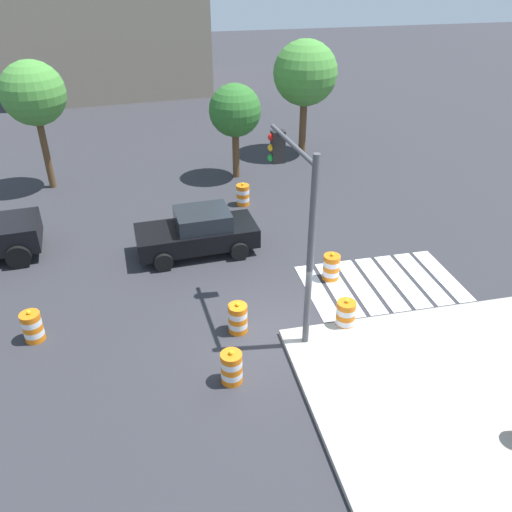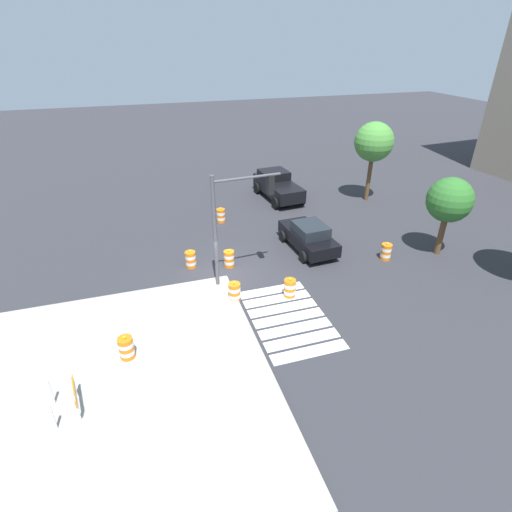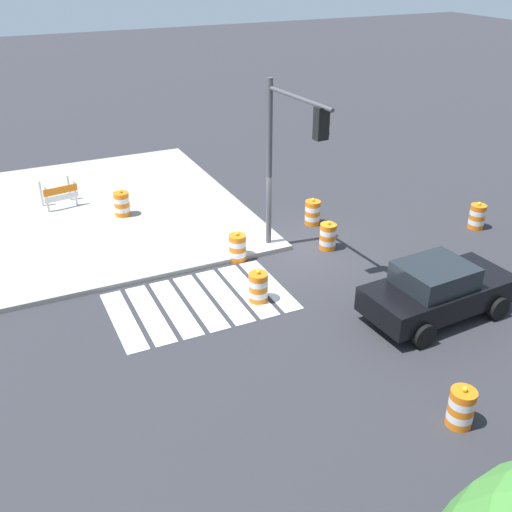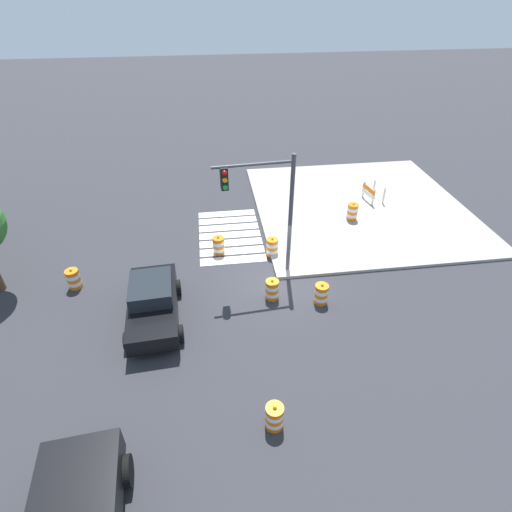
{
  "view_description": "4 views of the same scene",
  "coord_description": "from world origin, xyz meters",
  "px_view_note": "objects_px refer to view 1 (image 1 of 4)",
  "views": [
    {
      "loc": [
        -3.22,
        -11.4,
        9.78
      ],
      "look_at": [
        -0.05,
        2.87,
        0.97
      ],
      "focal_mm": 36.63,
      "sensor_mm": 36.0,
      "label": 1
    },
    {
      "loc": [
        16.83,
        -3.75,
        10.92
      ],
      "look_at": [
        1.18,
        1.19,
        1.72
      ],
      "focal_mm": 27.93,
      "sensor_mm": 36.0,
      "label": 2
    },
    {
      "loc": [
        8.81,
        15.78,
        9.2
      ],
      "look_at": [
        1.86,
        1.06,
        0.68
      ],
      "focal_mm": 41.93,
      "sensor_mm": 36.0,
      "label": 3
    },
    {
      "loc": [
        -13.46,
        2.74,
        11.25
      ],
      "look_at": [
        0.9,
        0.82,
        0.77
      ],
      "focal_mm": 27.62,
      "sensor_mm": 36.0,
      "label": 4
    }
  ],
  "objects_px": {
    "street_tree_streetside_far": "(305,74)",
    "traffic_barrel_lane_center": "(345,315)",
    "traffic_barrel_median_near": "(238,318)",
    "traffic_barrel_near_corner": "(33,327)",
    "traffic_barrel_far_curb": "(243,195)",
    "sports_car": "(198,232)",
    "traffic_light_pole": "(296,203)",
    "street_tree_streetside_near": "(235,111)",
    "street_tree_streetside_mid": "(33,94)",
    "traffic_barrel_median_far": "(232,367)",
    "traffic_barrel_crosswalk_end": "(331,267)"
  },
  "relations": [
    {
      "from": "sports_car",
      "to": "street_tree_streetside_far",
      "type": "bearing_deg",
      "value": 54.1
    },
    {
      "from": "traffic_barrel_lane_center",
      "to": "street_tree_streetside_far",
      "type": "height_order",
      "value": "street_tree_streetside_far"
    },
    {
      "from": "traffic_barrel_crosswalk_end",
      "to": "street_tree_streetside_mid",
      "type": "xyz_separation_m",
      "value": [
        -10.01,
        10.16,
        3.8
      ]
    },
    {
      "from": "sports_car",
      "to": "traffic_barrel_lane_center",
      "type": "xyz_separation_m",
      "value": [
        3.63,
        -5.33,
        -0.36
      ]
    },
    {
      "from": "traffic_barrel_near_corner",
      "to": "traffic_light_pole",
      "type": "bearing_deg",
      "value": -5.96
    },
    {
      "from": "traffic_barrel_crosswalk_end",
      "to": "traffic_barrel_far_curb",
      "type": "bearing_deg",
      "value": 105.3
    },
    {
      "from": "traffic_barrel_crosswalk_end",
      "to": "traffic_barrel_far_curb",
      "type": "xyz_separation_m",
      "value": [
        -1.74,
        6.38,
        0.0
      ]
    },
    {
      "from": "street_tree_streetside_near",
      "to": "street_tree_streetside_mid",
      "type": "relative_size",
      "value": 0.78
    },
    {
      "from": "traffic_barrel_near_corner",
      "to": "street_tree_streetside_far",
      "type": "height_order",
      "value": "street_tree_streetside_far"
    },
    {
      "from": "traffic_barrel_near_corner",
      "to": "street_tree_streetside_far",
      "type": "bearing_deg",
      "value": 47.91
    },
    {
      "from": "traffic_light_pole",
      "to": "street_tree_streetside_near",
      "type": "xyz_separation_m",
      "value": [
        0.5,
        11.48,
        -0.74
      ]
    },
    {
      "from": "traffic_barrel_median_near",
      "to": "street_tree_streetside_far",
      "type": "xyz_separation_m",
      "value": [
        6.22,
        14.14,
        3.68
      ]
    },
    {
      "from": "traffic_barrel_median_near",
      "to": "street_tree_streetside_near",
      "type": "xyz_separation_m",
      "value": [
        2.14,
        11.6,
        2.72
      ]
    },
    {
      "from": "sports_car",
      "to": "traffic_barrel_median_near",
      "type": "height_order",
      "value": "sports_car"
    },
    {
      "from": "street_tree_streetside_mid",
      "to": "street_tree_streetside_far",
      "type": "height_order",
      "value": "street_tree_streetside_far"
    },
    {
      "from": "traffic_barrel_crosswalk_end",
      "to": "street_tree_streetside_near",
      "type": "bearing_deg",
      "value": 98.54
    },
    {
      "from": "traffic_barrel_median_far",
      "to": "traffic_barrel_far_curb",
      "type": "bearing_deg",
      "value": 77.13
    },
    {
      "from": "traffic_barrel_far_curb",
      "to": "traffic_barrel_near_corner",
      "type": "bearing_deg",
      "value": -135.19
    },
    {
      "from": "street_tree_streetside_far",
      "to": "street_tree_streetside_mid",
      "type": "bearing_deg",
      "value": -171.3
    },
    {
      "from": "sports_car",
      "to": "street_tree_streetside_mid",
      "type": "xyz_separation_m",
      "value": [
        -5.9,
        7.39,
        3.44
      ]
    },
    {
      "from": "traffic_barrel_median_far",
      "to": "traffic_barrel_lane_center",
      "type": "distance_m",
      "value": 3.92
    },
    {
      "from": "traffic_barrel_median_far",
      "to": "street_tree_streetside_near",
      "type": "relative_size",
      "value": 0.23
    },
    {
      "from": "traffic_barrel_median_far",
      "to": "street_tree_streetside_mid",
      "type": "distance_m",
      "value": 15.81
    },
    {
      "from": "traffic_light_pole",
      "to": "street_tree_streetside_mid",
      "type": "distance_m",
      "value": 14.53
    },
    {
      "from": "street_tree_streetside_far",
      "to": "traffic_barrel_lane_center",
      "type": "bearing_deg",
      "value": -102.01
    },
    {
      "from": "sports_car",
      "to": "traffic_light_pole",
      "type": "height_order",
      "value": "traffic_light_pole"
    },
    {
      "from": "traffic_light_pole",
      "to": "street_tree_streetside_near",
      "type": "bearing_deg",
      "value": 87.49
    },
    {
      "from": "traffic_barrel_crosswalk_end",
      "to": "traffic_barrel_far_curb",
      "type": "distance_m",
      "value": 6.61
    },
    {
      "from": "traffic_barrel_lane_center",
      "to": "traffic_barrel_crosswalk_end",
      "type": "bearing_deg",
      "value": 79.49
    },
    {
      "from": "traffic_barrel_median_near",
      "to": "street_tree_streetside_far",
      "type": "relative_size",
      "value": 0.18
    },
    {
      "from": "street_tree_streetside_mid",
      "to": "traffic_barrel_median_near",
      "type": "bearing_deg",
      "value": -62.2
    },
    {
      "from": "street_tree_streetside_mid",
      "to": "street_tree_streetside_far",
      "type": "xyz_separation_m",
      "value": [
        12.65,
        1.94,
        -0.13
      ]
    },
    {
      "from": "traffic_barrel_lane_center",
      "to": "traffic_light_pole",
      "type": "height_order",
      "value": "traffic_light_pole"
    },
    {
      "from": "traffic_barrel_crosswalk_end",
      "to": "traffic_barrel_median_far",
      "type": "distance_m",
      "value": 5.74
    },
    {
      "from": "traffic_barrel_lane_center",
      "to": "street_tree_streetside_far",
      "type": "bearing_deg",
      "value": 77.99
    },
    {
      "from": "traffic_barrel_median_far",
      "to": "street_tree_streetside_mid",
      "type": "height_order",
      "value": "street_tree_streetside_mid"
    },
    {
      "from": "sports_car",
      "to": "traffic_barrel_crosswalk_end",
      "type": "height_order",
      "value": "sports_car"
    },
    {
      "from": "sports_car",
      "to": "traffic_barrel_median_far",
      "type": "xyz_separation_m",
      "value": [
        -0.01,
        -6.78,
        -0.36
      ]
    },
    {
      "from": "traffic_light_pole",
      "to": "street_tree_streetside_near",
      "type": "height_order",
      "value": "traffic_light_pole"
    },
    {
      "from": "street_tree_streetside_near",
      "to": "street_tree_streetside_far",
      "type": "relative_size",
      "value": 0.76
    },
    {
      "from": "sports_car",
      "to": "traffic_barrel_median_near",
      "type": "relative_size",
      "value": 4.32
    },
    {
      "from": "traffic_barrel_median_near",
      "to": "traffic_light_pole",
      "type": "height_order",
      "value": "traffic_light_pole"
    },
    {
      "from": "traffic_barrel_far_curb",
      "to": "traffic_barrel_lane_center",
      "type": "distance_m",
      "value": 9.03
    },
    {
      "from": "traffic_barrel_far_curb",
      "to": "sports_car",
      "type": "bearing_deg",
      "value": -123.24
    },
    {
      "from": "traffic_barrel_crosswalk_end",
      "to": "street_tree_streetside_near",
      "type": "relative_size",
      "value": 0.23
    },
    {
      "from": "traffic_barrel_near_corner",
      "to": "traffic_barrel_crosswalk_end",
      "type": "height_order",
      "value": "same"
    },
    {
      "from": "traffic_barrel_near_corner",
      "to": "street_tree_streetside_near",
      "type": "height_order",
      "value": "street_tree_streetside_near"
    },
    {
      "from": "traffic_barrel_lane_center",
      "to": "street_tree_streetside_far",
      "type": "relative_size",
      "value": 0.18
    },
    {
      "from": "traffic_barrel_near_corner",
      "to": "traffic_barrel_median_near",
      "type": "distance_m",
      "value": 5.81
    },
    {
      "from": "traffic_barrel_near_corner",
      "to": "sports_car",
      "type": "bearing_deg",
      "value": 36.94
    }
  ]
}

